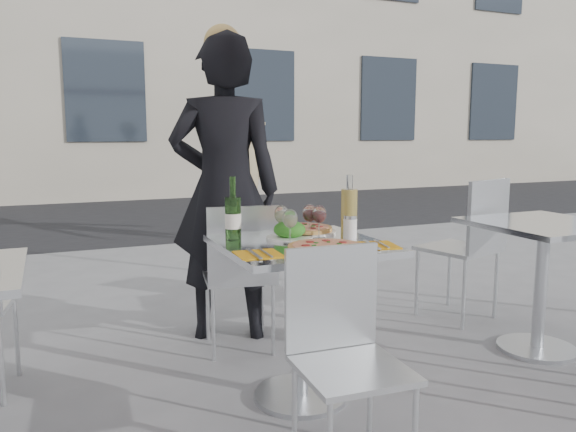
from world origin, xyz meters
name	(u,v)px	position (x,y,z in m)	size (l,w,h in m)	color
ground	(300,398)	(0.00, 0.00, 0.00)	(80.00, 80.00, 0.00)	slate
street_asphalt	(124,216)	(0.00, 6.50, 0.00)	(24.00, 5.00, 0.00)	black
main_table	(301,287)	(0.00, 0.00, 0.54)	(0.72, 0.72, 0.75)	#B7BABF
side_table_right	(543,259)	(1.50, 0.00, 0.54)	(0.72, 0.72, 0.75)	#B7BABF
chair_far	(241,266)	(-0.08, 0.63, 0.51)	(0.45, 0.46, 0.86)	silver
chair_near	(342,340)	(-0.08, -0.55, 0.49)	(0.39, 0.40, 0.82)	silver
side_chair_rfar	(471,238)	(1.49, 0.58, 0.56)	(0.54, 0.54, 0.95)	silver
woman_diner	(225,190)	(-0.07, 0.95, 0.91)	(0.66, 0.43, 1.81)	black
pedestrian_b	(242,175)	(0.99, 3.79, 0.78)	(1.01, 0.58, 1.56)	#968561
pizza_near	(327,247)	(0.03, -0.20, 0.76)	(0.33, 0.33, 0.02)	tan
pizza_far	(305,230)	(0.12, 0.21, 0.77)	(0.31, 0.31, 0.03)	white
salad_plate	(290,231)	(-0.02, 0.09, 0.79)	(0.22, 0.22, 0.09)	white
wine_bottle	(233,216)	(-0.27, 0.17, 0.86)	(0.07, 0.08, 0.29)	#2D5A21
carafe	(349,210)	(0.31, 0.11, 0.87)	(0.08, 0.08, 0.29)	#E4C961
sugar_shaker	(350,227)	(0.26, 0.01, 0.80)	(0.06, 0.06, 0.11)	white
wineglass_white_a	(290,220)	(-0.06, -0.02, 0.86)	(0.07, 0.07, 0.16)	white
wineglass_white_b	(281,216)	(-0.05, 0.12, 0.86)	(0.07, 0.07, 0.16)	white
wineglass_red_a	(319,215)	(0.12, 0.06, 0.86)	(0.07, 0.07, 0.16)	white
wineglass_red_b	(309,214)	(0.09, 0.10, 0.86)	(0.07, 0.07, 0.16)	white
napkin_left	(258,254)	(-0.27, -0.17, 0.75)	(0.19, 0.20, 0.01)	orange
napkin_right	(376,245)	(0.27, -0.20, 0.75)	(0.21, 0.21, 0.01)	orange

